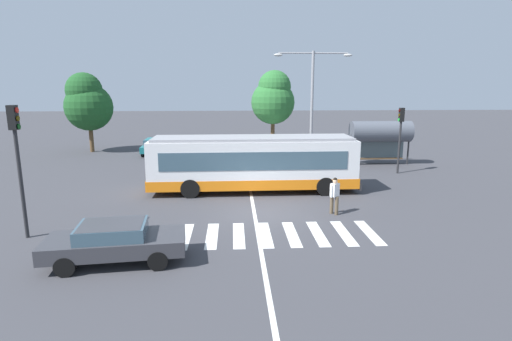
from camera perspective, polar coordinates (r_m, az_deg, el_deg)
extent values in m
plane|color=#3D3D42|center=(18.77, 0.88, -6.02)|extent=(160.00, 160.00, 0.00)
cylinder|color=black|center=(24.12, 8.48, -0.88)|extent=(1.00, 0.31, 1.00)
cylinder|color=black|center=(21.89, 9.77, -2.22)|extent=(1.00, 0.31, 1.00)
cylinder|color=black|center=(23.67, -8.77, -1.13)|extent=(1.00, 0.31, 1.00)
cylinder|color=black|center=(21.40, -9.29, -2.54)|extent=(1.00, 0.31, 1.00)
cube|color=white|center=(22.23, -0.44, 1.13)|extent=(11.24, 2.64, 2.55)
cube|color=orange|center=(22.44, -0.44, -1.38)|extent=(11.35, 2.67, 0.55)
cube|color=#3D5666|center=(22.18, -0.44, 1.91)|extent=(9.89, 2.68, 0.96)
cube|color=#3D5666|center=(23.20, 13.53, 1.77)|extent=(0.06, 2.24, 1.63)
cube|color=black|center=(23.07, 13.63, 3.95)|extent=(0.08, 1.94, 0.28)
cube|color=#99999E|center=(22.02, -0.45, 4.60)|extent=(10.79, 2.44, 0.16)
cube|color=#28282B|center=(23.51, 13.62, -1.59)|extent=(0.14, 2.55, 0.36)
cylinder|color=brown|center=(18.90, 10.65, -4.75)|extent=(0.16, 0.16, 0.85)
cylinder|color=brown|center=(18.75, 11.34, -4.92)|extent=(0.16, 0.16, 0.85)
cube|color=white|center=(18.63, 11.08, -2.70)|extent=(0.47, 0.46, 0.60)
cylinder|color=white|center=(18.45, 10.64, -2.92)|extent=(0.10, 0.10, 0.55)
cylinder|color=white|center=(18.83, 11.50, -2.65)|extent=(0.10, 0.10, 0.55)
sphere|color=tan|center=(18.53, 11.13, -1.47)|extent=(0.22, 0.22, 0.22)
sphere|color=black|center=(18.52, 11.14, -1.27)|extent=(0.19, 0.19, 0.19)
cylinder|color=black|center=(15.02, -13.25, -9.70)|extent=(0.66, 0.27, 0.64)
cylinder|color=black|center=(13.48, -13.72, -12.29)|extent=(0.66, 0.27, 0.64)
cylinder|color=black|center=(15.49, -23.75, -9.75)|extent=(0.66, 0.27, 0.64)
cylinder|color=black|center=(14.00, -25.44, -12.21)|extent=(0.66, 0.27, 0.64)
cube|color=#38383D|center=(14.31, -19.19, -9.79)|extent=(4.66, 2.28, 0.52)
cube|color=#3D5666|center=(14.16, -19.69, -7.98)|extent=(2.31, 1.82, 0.44)
cube|color=#38383D|center=(14.10, -19.74, -7.27)|extent=(2.13, 1.73, 0.09)
cylinder|color=black|center=(37.40, -14.94, 3.08)|extent=(0.21, 0.64, 0.64)
cylinder|color=black|center=(37.14, -12.40, 3.14)|extent=(0.21, 0.64, 0.64)
cylinder|color=black|center=(34.69, -15.75, 2.38)|extent=(0.21, 0.64, 0.64)
cylinder|color=black|center=(34.41, -13.01, 2.44)|extent=(0.21, 0.64, 0.64)
cube|color=#196B70|center=(35.85, -14.04, 3.28)|extent=(1.92, 4.54, 0.52)
cube|color=#3D5666|center=(35.70, -14.10, 4.02)|extent=(1.65, 2.19, 0.44)
cube|color=#196B70|center=(35.68, -14.12, 4.31)|extent=(1.57, 2.01, 0.09)
cylinder|color=black|center=(36.51, -11.13, 3.05)|extent=(0.23, 0.65, 0.64)
cylinder|color=black|center=(36.39, -8.50, 3.12)|extent=(0.23, 0.65, 0.64)
cylinder|color=black|center=(33.77, -11.54, 2.33)|extent=(0.23, 0.65, 0.64)
cylinder|color=black|center=(33.64, -8.70, 2.40)|extent=(0.23, 0.65, 0.64)
cube|color=#234293|center=(35.02, -9.98, 3.26)|extent=(2.02, 4.58, 0.52)
cube|color=#3D5666|center=(34.86, -10.02, 4.01)|extent=(1.69, 2.23, 0.44)
cube|color=#234293|center=(34.84, -10.03, 4.32)|extent=(1.61, 2.05, 0.09)
cylinder|color=black|center=(36.18, -6.70, 3.11)|extent=(0.22, 0.65, 0.64)
cylinder|color=black|center=(36.18, -4.05, 3.16)|extent=(0.22, 0.65, 0.64)
cylinder|color=black|center=(33.42, -6.80, 2.39)|extent=(0.22, 0.65, 0.64)
cylinder|color=black|center=(33.42, -3.93, 2.45)|extent=(0.22, 0.65, 0.64)
cube|color=#AD1E1E|center=(34.74, -5.38, 3.32)|extent=(1.98, 4.56, 0.52)
cube|color=#3D5666|center=(34.58, -5.40, 4.08)|extent=(1.68, 2.22, 0.44)
cube|color=#AD1E1E|center=(34.56, -5.40, 4.38)|extent=(1.60, 2.03, 0.09)
cylinder|color=black|center=(36.79, -2.41, 3.33)|extent=(0.22, 0.65, 0.64)
cylinder|color=black|center=(36.79, 0.20, 3.34)|extent=(0.22, 0.65, 0.64)
cylinder|color=black|center=(34.03, -2.51, 2.63)|extent=(0.22, 0.65, 0.64)
cylinder|color=black|center=(34.04, 0.32, 2.65)|extent=(0.22, 0.65, 0.64)
cube|color=#B7BABF|center=(35.35, -1.10, 3.51)|extent=(1.99, 4.57, 0.52)
cube|color=#3D5666|center=(35.20, -1.10, 4.27)|extent=(1.68, 2.22, 0.44)
cube|color=#B7BABF|center=(35.18, -1.10, 4.56)|extent=(1.60, 2.04, 0.09)
cylinder|color=black|center=(36.23, 1.59, 3.20)|extent=(0.21, 0.64, 0.64)
cylinder|color=black|center=(36.38, 4.23, 3.21)|extent=(0.21, 0.64, 0.64)
cylinder|color=black|center=(33.48, 1.93, 2.48)|extent=(0.21, 0.64, 0.64)
cylinder|color=black|center=(33.64, 4.77, 2.50)|extent=(0.21, 0.64, 0.64)
cube|color=white|center=(34.87, 3.13, 3.38)|extent=(1.89, 4.53, 0.52)
cube|color=#3D5666|center=(34.72, 3.16, 4.14)|extent=(1.63, 2.18, 0.44)
cube|color=white|center=(34.69, 3.16, 4.45)|extent=(1.56, 2.00, 0.09)
cylinder|color=black|center=(36.46, 6.05, 3.20)|extent=(0.22, 0.64, 0.64)
cylinder|color=black|center=(36.81, 8.61, 3.21)|extent=(0.22, 0.64, 0.64)
cylinder|color=black|center=(33.76, 6.92, 2.48)|extent=(0.22, 0.64, 0.64)
cylinder|color=black|center=(34.14, 9.68, 2.50)|extent=(0.22, 0.64, 0.64)
cube|color=#38383D|center=(35.23, 7.82, 3.38)|extent=(1.93, 4.54, 0.52)
cube|color=#3D5666|center=(35.08, 7.87, 4.13)|extent=(1.65, 2.20, 0.44)
cube|color=#38383D|center=(35.06, 7.88, 4.43)|extent=(1.58, 2.02, 0.09)
cylinder|color=#28282B|center=(17.62, -30.26, -1.80)|extent=(0.14, 0.14, 4.18)
cube|color=black|center=(17.27, -31.14, 6.43)|extent=(0.28, 0.32, 0.90)
cylinder|color=red|center=(17.18, -30.73, 7.36)|extent=(0.04, 0.20, 0.20)
cylinder|color=#463707|center=(17.19, -30.62, 6.37)|extent=(0.04, 0.20, 0.20)
cylinder|color=#093B10|center=(17.22, -30.52, 5.38)|extent=(0.04, 0.20, 0.20)
cylinder|color=#28282B|center=(28.52, 19.59, 3.05)|extent=(0.14, 0.14, 3.48)
cube|color=black|center=(28.30, 19.90, 7.43)|extent=(0.28, 0.32, 0.90)
cylinder|color=#410907|center=(28.21, 19.62, 7.99)|extent=(0.04, 0.20, 0.20)
cylinder|color=#463707|center=(28.23, 19.58, 7.38)|extent=(0.04, 0.20, 0.20)
cylinder|color=green|center=(28.25, 19.53, 6.78)|extent=(0.04, 0.20, 0.20)
cylinder|color=#28282B|center=(30.74, 13.30, 2.90)|extent=(0.12, 0.12, 2.30)
cylinder|color=#28282B|center=(32.25, 20.72, 2.86)|extent=(0.12, 0.12, 2.30)
cube|color=slate|center=(32.06, 16.68, 3.29)|extent=(4.17, 0.04, 1.93)
cylinder|color=#515660|center=(31.26, 17.25, 5.29)|extent=(4.43, 1.54, 1.54)
cube|color=#4C3823|center=(31.54, 17.02, 1.63)|extent=(3.48, 0.36, 0.08)
cylinder|color=#939399|center=(28.64, 7.88, 8.32)|extent=(0.20, 0.20, 8.11)
cylinder|color=#939399|center=(28.92, 10.52, 16.01)|extent=(2.39, 0.10, 0.10)
ellipsoid|color=silver|center=(29.22, 12.88, 15.61)|extent=(0.60, 0.32, 0.20)
cylinder|color=#939399|center=(28.47, 5.65, 16.21)|extent=(2.39, 0.10, 0.10)
ellipsoid|color=silver|center=(28.30, 3.16, 16.01)|extent=(0.60, 0.32, 0.20)
cylinder|color=brown|center=(38.83, -22.26, 4.31)|extent=(0.36, 0.36, 2.52)
sphere|color=#1E5123|center=(38.61, -22.57, 8.27)|extent=(4.11, 4.11, 4.11)
sphere|color=#1E5123|center=(38.51, -23.16, 10.37)|extent=(3.08, 3.08, 3.08)
cylinder|color=brown|center=(37.79, 2.37, 5.28)|extent=(0.36, 0.36, 2.90)
sphere|color=#2D7033|center=(37.57, 2.41, 9.61)|extent=(4.00, 4.00, 4.00)
sphere|color=#2D7033|center=(37.46, 2.64, 11.74)|extent=(3.00, 3.00, 3.00)
cube|color=silver|center=(16.20, -9.99, -9.14)|extent=(0.45, 2.82, 0.01)
cube|color=silver|center=(16.11, -6.23, -9.14)|extent=(0.45, 2.82, 0.01)
cube|color=silver|center=(16.09, -2.45, -9.11)|extent=(0.45, 2.82, 0.01)
cube|color=silver|center=(16.14, 1.33, -9.04)|extent=(0.45, 2.82, 0.01)
cube|color=silver|center=(16.25, 5.06, -8.93)|extent=(0.45, 2.82, 0.01)
cube|color=silver|center=(16.43, 8.73, -8.79)|extent=(0.45, 2.82, 0.01)
cube|color=silver|center=(16.68, 12.30, -8.62)|extent=(0.45, 2.82, 0.01)
cube|color=silver|center=(16.98, 15.75, -8.42)|extent=(0.45, 2.82, 0.01)
cube|color=silver|center=(20.66, -0.53, -4.33)|extent=(0.16, 24.00, 0.01)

